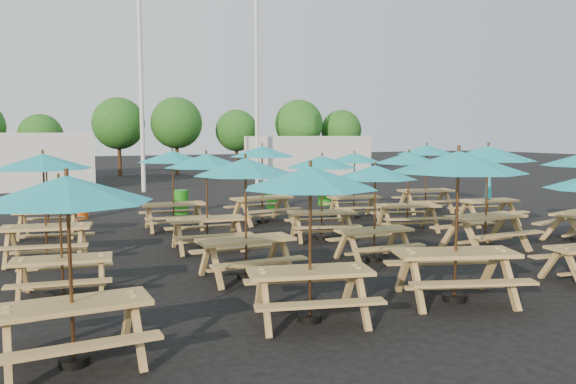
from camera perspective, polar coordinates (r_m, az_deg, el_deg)
name	(u,v)px	position (r m, az deg, el deg)	size (l,w,h in m)	color
ground	(311,239)	(14.78, 2.35, -4.80)	(120.00, 120.00, 0.00)	black
picnic_unit_0	(68,201)	(6.99, -21.49, -0.87)	(2.06, 2.06, 2.29)	tan
picnic_unit_1	(59,194)	(10.00, -22.23, -0.17)	(1.97, 1.97, 2.05)	tan
picnic_unit_2	(43,168)	(13.00, -23.61, 2.23)	(2.34, 2.34, 2.35)	tan
picnic_unit_3	(46,168)	(16.14, -23.35, 2.23)	(2.17, 2.17, 2.14)	tan
picnic_unit_4	(310,187)	(8.09, 2.28, 0.51)	(2.38, 2.38, 2.31)	tan
picnic_unit_5	(246,174)	(10.56, -4.34, 1.82)	(2.07, 2.07, 2.32)	tan
picnic_unit_6	(206,167)	(13.30, -8.30, 2.57)	(2.08, 2.08, 2.31)	tan
picnic_unit_7	(173,161)	(16.34, -11.65, 3.07)	(2.04, 2.04, 2.29)	tan
picnic_unit_8	(458,171)	(9.47, 16.91, 2.05)	(2.71, 2.71, 2.50)	tan
picnic_unit_9	(375,178)	(12.15, 8.85, 1.42)	(1.84, 1.84, 2.10)	tan
picnic_unit_10	(322,167)	(14.53, 3.48, 2.56)	(2.28, 2.28, 2.21)	tan
picnic_unit_11	(262,156)	(17.25, -2.65, 3.67)	(2.35, 2.35, 2.41)	tan
picnic_unit_13	(488,160)	(13.96, 19.65, 3.11)	(2.24, 2.24, 2.49)	tan
picnic_unit_14	(409,163)	(16.15, 12.15, 2.92)	(2.37, 2.37, 2.25)	tan
picnic_unit_15	(354,162)	(18.35, 6.76, 3.08)	(2.17, 2.17, 2.15)	tan
picnic_unit_18	(488,194)	(18.01, 19.66, -0.19)	(1.96, 1.77, 2.28)	tan
picnic_unit_19	(427,154)	(20.20, 13.90, 3.77)	(2.37, 2.37, 2.38)	tan
waste_bin_0	(80,206)	(19.46, -20.40, -1.34)	(0.51, 0.51, 0.83)	#E9520D
waste_bin_1	(181,202)	(19.62, -10.84, -1.01)	(0.51, 0.51, 0.83)	#1F8718
waste_bin_2	(276,197)	(20.98, -1.27, -0.46)	(0.51, 0.51, 0.83)	gray
waste_bin_3	(273,197)	(20.82, -1.53, -0.51)	(0.51, 0.51, 0.83)	#1F8718
waste_bin_4	(325,195)	(21.71, 3.75, -0.26)	(0.51, 0.51, 0.83)	#1F8718
mast_0	(141,64)	(27.58, -14.76, 12.51)	(0.20, 0.20, 12.00)	silver
mast_1	(257,74)	(31.18, -3.22, 11.91)	(0.20, 0.20, 12.00)	silver
event_tent_0	(6,161)	(31.11, -26.70, 2.82)	(8.00, 4.00, 2.80)	silver
event_tent_1	(307,157)	(35.57, 1.94, 3.60)	(7.00, 4.00, 2.60)	silver
tree_2	(41,136)	(36.69, -23.82, 5.24)	(2.59, 2.59, 3.93)	#382314
tree_3	(119,124)	(38.04, -16.83, 6.67)	(3.36, 3.36, 5.09)	#382314
tree_4	(176,123)	(38.21, -11.27, 6.89)	(3.41, 3.41, 5.17)	#382314
tree_5	(236,131)	(39.77, -5.26, 6.23)	(2.94, 2.94, 4.45)	#382314
tree_6	(299,124)	(39.60, 1.11, 6.92)	(3.38, 3.38, 5.13)	#382314
tree_7	(341,130)	(41.15, 5.41, 6.25)	(2.95, 2.95, 4.48)	#382314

